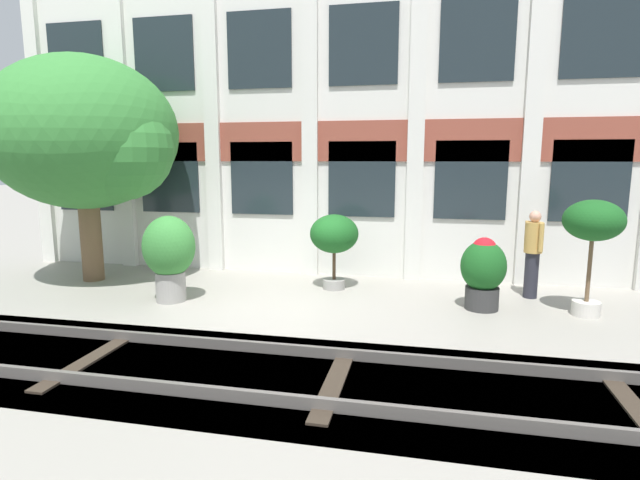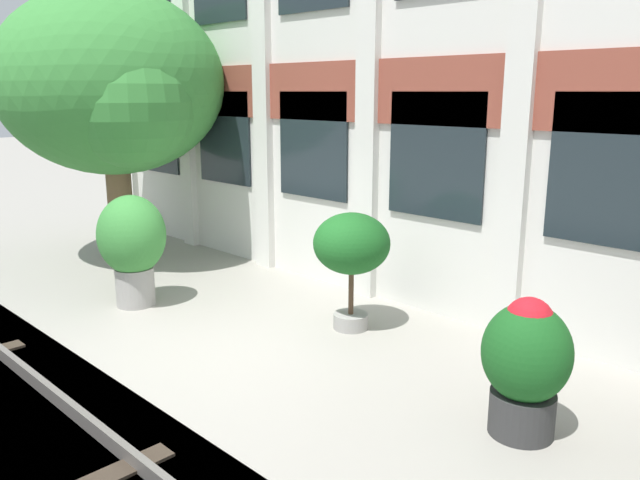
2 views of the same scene
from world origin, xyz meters
The scene contains 9 objects.
ground_plane centered at (0.00, 0.00, 0.00)m, with size 80.00×80.00×0.00m, color #9E998E.
apartment_facade centered at (0.00, 3.10, 4.01)m, with size 14.60×0.64×8.06m.
rail_tracks centered at (0.00, -2.78, -0.13)m, with size 22.24×2.80×0.43m.
broadleaf_tree centered at (-4.67, 1.23, 3.15)m, with size 4.20×4.00×4.89m.
potted_plant_terracotta_small centered at (0.79, 1.61, 1.12)m, with size 1.01×1.01×1.57m.
potted_plant_tall_urn centered at (5.43, 0.74, 1.56)m, with size 0.98×0.98×2.03m.
potted_plant_glazed_jar centered at (3.69, 0.76, 0.73)m, with size 0.81×0.81×1.32m.
potted_plant_stone_basin centered at (-2.12, 0.06, 0.96)m, with size 0.98×0.98×1.65m.
resident_by_doorway centered at (4.70, 1.75, 0.93)m, with size 0.34×0.49×1.72m.
Camera 1 is at (2.64, -8.45, 2.72)m, focal length 28.00 mm.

